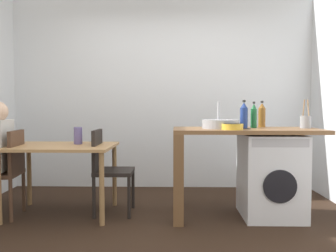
# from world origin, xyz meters

# --- Properties ---
(ground_plane) EXTENTS (5.46, 5.46, 0.00)m
(ground_plane) POSITION_xyz_m (0.00, 0.00, 0.00)
(ground_plane) COLOR black
(wall_back) EXTENTS (4.60, 0.10, 2.70)m
(wall_back) POSITION_xyz_m (0.00, 1.75, 1.35)
(wall_back) COLOR silver
(wall_back) RESTS_ON ground_plane
(dining_table) EXTENTS (1.10, 0.76, 0.74)m
(dining_table) POSITION_xyz_m (-1.01, 0.46, 0.64)
(dining_table) COLOR tan
(dining_table) RESTS_ON ground_plane
(chair_person_seat) EXTENTS (0.44, 0.44, 0.90)m
(chair_person_seat) POSITION_xyz_m (-1.55, 0.37, 0.51)
(chair_person_seat) COLOR #4C3323
(chair_person_seat) RESTS_ON ground_plane
(chair_opposite) EXTENTS (0.41, 0.41, 0.90)m
(chair_opposite) POSITION_xyz_m (-0.53, 0.51, 0.51)
(chair_opposite) COLOR black
(chair_opposite) RESTS_ON ground_plane
(kitchen_counter) EXTENTS (1.50, 0.68, 0.92)m
(kitchen_counter) POSITION_xyz_m (0.72, 0.44, 0.76)
(kitchen_counter) COLOR brown
(kitchen_counter) RESTS_ON ground_plane
(washing_machine) EXTENTS (0.60, 0.61, 0.86)m
(washing_machine) POSITION_xyz_m (1.19, 0.44, 0.43)
(washing_machine) COLOR silver
(washing_machine) RESTS_ON ground_plane
(sink_basin) EXTENTS (0.38, 0.38, 0.09)m
(sink_basin) POSITION_xyz_m (0.67, 0.44, 0.97)
(sink_basin) COLOR #9EA0A5
(sink_basin) RESTS_ON kitchen_counter
(tap) EXTENTS (0.02, 0.02, 0.28)m
(tap) POSITION_xyz_m (0.67, 0.62, 1.06)
(tap) COLOR #B2B2B7
(tap) RESTS_ON kitchen_counter
(bottle_tall_green) EXTENTS (0.08, 0.08, 0.30)m
(bottle_tall_green) POSITION_xyz_m (0.92, 0.51, 1.05)
(bottle_tall_green) COLOR navy
(bottle_tall_green) RESTS_ON kitchen_counter
(bottle_squat_brown) EXTENTS (0.07, 0.07, 0.28)m
(bottle_squat_brown) POSITION_xyz_m (1.03, 0.56, 1.05)
(bottle_squat_brown) COLOR #19592D
(bottle_squat_brown) RESTS_ON kitchen_counter
(bottle_clear_small) EXTENTS (0.08, 0.08, 0.29)m
(bottle_clear_small) POSITION_xyz_m (1.16, 0.70, 1.05)
(bottle_clear_small) COLOR brown
(bottle_clear_small) RESTS_ON kitchen_counter
(mixing_bowl) EXTENTS (0.21, 0.21, 0.06)m
(mixing_bowl) POSITION_xyz_m (0.75, 0.24, 0.95)
(mixing_bowl) COLOR gold
(mixing_bowl) RESTS_ON kitchen_counter
(utensil_crock) EXTENTS (0.11, 0.11, 0.30)m
(utensil_crock) POSITION_xyz_m (1.56, 0.49, 0.99)
(utensil_crock) COLOR gray
(utensil_crock) RESTS_ON kitchen_counter
(vase) EXTENTS (0.09, 0.09, 0.19)m
(vase) POSITION_xyz_m (-0.86, 0.56, 0.83)
(vase) COLOR slate
(vase) RESTS_ON dining_table
(scissors) EXTENTS (0.15, 0.06, 0.01)m
(scissors) POSITION_xyz_m (0.88, 0.34, 0.92)
(scissors) COLOR #B2B2B7
(scissors) RESTS_ON kitchen_counter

